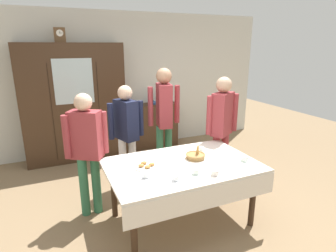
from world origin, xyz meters
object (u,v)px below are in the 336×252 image
(mantel_clock, at_px, (60,35))
(tea_cup_near_left, at_px, (146,175))
(person_behind_table_left, at_px, (164,113))
(person_by_cabinet, at_px, (126,128))
(book_stack, at_px, (153,103))
(dining_table, at_px, (183,172))
(tea_cup_center, at_px, (244,159))
(wall_cabinet, at_px, (75,103))
(person_near_right_end, at_px, (87,144))
(spoon_center, at_px, (135,160))
(bookshelf_low, at_px, (153,125))
(tea_cup_near_right, at_px, (201,150))
(tea_cup_mid_left, at_px, (176,178))
(pastry_plate, at_px, (146,166))
(tea_cup_back_edge, at_px, (215,173))
(tea_cup_far_left, at_px, (196,172))
(person_behind_table_right, at_px, (222,122))
(bread_basket, at_px, (196,156))
(spoon_far_right, at_px, (150,156))
(spoon_mid_right, at_px, (221,166))

(mantel_clock, relative_size, tea_cup_near_left, 1.85)
(person_behind_table_left, height_order, person_by_cabinet, person_behind_table_left)
(book_stack, xyz_separation_m, person_by_cabinet, (-0.98, -1.50, -0.01))
(dining_table, relative_size, tea_cup_near_left, 13.29)
(tea_cup_center, bearing_deg, wall_cabinet, 119.85)
(person_near_right_end, height_order, person_by_cabinet, person_near_right_end)
(wall_cabinet, distance_m, spoon_center, 2.29)
(bookshelf_low, distance_m, spoon_center, 2.55)
(dining_table, distance_m, tea_cup_near_right, 0.50)
(tea_cup_mid_left, distance_m, tea_cup_near_left, 0.31)
(pastry_plate, bearing_deg, person_by_cabinet, 86.45)
(tea_cup_near_right, xyz_separation_m, tea_cup_back_edge, (-0.21, -0.66, 0.00))
(mantel_clock, xyz_separation_m, person_behind_table_left, (1.30, -1.39, -1.16))
(dining_table, relative_size, pastry_plate, 6.17)
(tea_cup_center, xyz_separation_m, pastry_plate, (-1.11, 0.32, -0.01))
(tea_cup_mid_left, height_order, pastry_plate, tea_cup_mid_left)
(tea_cup_far_left, height_order, person_behind_table_right, person_behind_table_right)
(mantel_clock, distance_m, person_near_right_end, 2.34)
(tea_cup_far_left, relative_size, tea_cup_center, 1.00)
(bookshelf_low, relative_size, pastry_plate, 3.53)
(mantel_clock, bearing_deg, wall_cabinet, 0.28)
(tea_cup_back_edge, xyz_separation_m, person_near_right_end, (-1.15, 1.02, 0.16))
(mantel_clock, relative_size, bread_basket, 1.00)
(tea_cup_near_left, xyz_separation_m, tea_cup_center, (1.20, -0.07, 0.00))
(book_stack, xyz_separation_m, tea_cup_near_left, (-1.13, -2.78, -0.15))
(tea_cup_back_edge, relative_size, bread_basket, 0.54)
(person_behind_table_right, height_order, person_by_cabinet, person_behind_table_right)
(tea_cup_center, xyz_separation_m, bread_basket, (-0.48, 0.32, 0.01))
(tea_cup_mid_left, bearing_deg, person_by_cabinet, 94.17)
(wall_cabinet, distance_m, mantel_clock, 1.19)
(tea_cup_mid_left, bearing_deg, tea_cup_back_edge, -9.07)
(tea_cup_mid_left, height_order, spoon_far_right, tea_cup_mid_left)
(spoon_center, height_order, person_behind_table_right, person_behind_table_right)
(person_behind_table_left, bearing_deg, person_by_cabinet, -174.40)
(book_stack, height_order, tea_cup_center, book_stack)
(person_behind_table_right, bearing_deg, tea_cup_far_left, -136.12)
(dining_table, distance_m, tea_cup_far_left, 0.30)
(mantel_clock, relative_size, bookshelf_low, 0.24)
(mantel_clock, height_order, tea_cup_mid_left, mantel_clock)
(spoon_center, distance_m, person_behind_table_right, 1.44)
(person_behind_table_right, bearing_deg, spoon_mid_right, -124.28)
(tea_cup_near_left, bearing_deg, tea_cup_far_left, -15.11)
(tea_cup_back_edge, relative_size, spoon_far_right, 1.09)
(tea_cup_mid_left, relative_size, person_behind_table_left, 0.07)
(dining_table, bearing_deg, tea_cup_far_left, -87.41)
(spoon_mid_right, bearing_deg, pastry_plate, 157.78)
(bread_basket, distance_m, person_by_cabinet, 1.18)
(tea_cup_back_edge, bearing_deg, mantel_clock, 112.17)
(tea_cup_back_edge, bearing_deg, pastry_plate, 139.92)
(tea_cup_mid_left, distance_m, spoon_center, 0.72)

